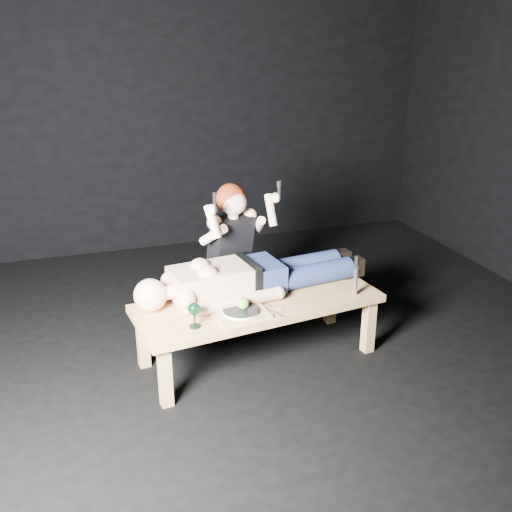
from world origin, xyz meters
name	(u,v)px	position (x,y,z in m)	size (l,w,h in m)	color
ground	(274,355)	(0.00, 0.00, 0.00)	(5.00, 5.00, 0.00)	black
back_wall	(190,100)	(0.00, 2.50, 1.50)	(5.00, 5.00, 0.00)	black
table	(258,329)	(-0.12, 0.00, 0.23)	(1.66, 0.62, 0.45)	#AA8651
lying_man	(256,272)	(-0.09, 0.16, 0.59)	(1.74, 0.53, 0.28)	#DEB090
kneeling_woman	(226,255)	(-0.20, 0.54, 0.59)	(0.63, 0.71, 1.19)	black
serving_tray	(241,314)	(-0.30, -0.18, 0.46)	(0.34, 0.25, 0.02)	tan
plate	(241,311)	(-0.30, -0.18, 0.48)	(0.23, 0.23, 0.02)	white
apple	(243,304)	(-0.28, -0.17, 0.53)	(0.07, 0.07, 0.07)	#49AC1F
goblet	(194,315)	(-0.61, -0.24, 0.53)	(0.08, 0.08, 0.16)	black
fork_flat	(223,320)	(-0.43, -0.21, 0.45)	(0.02, 0.18, 0.01)	#B2B2B7
knife_flat	(274,312)	(-0.08, -0.21, 0.45)	(0.02, 0.18, 0.01)	#B2B2B7
spoon_flat	(272,306)	(-0.07, -0.12, 0.45)	(0.02, 0.18, 0.01)	#B2B2B7
carving_knife	(356,275)	(0.54, -0.13, 0.59)	(0.04, 0.04, 0.29)	#B2B2B7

